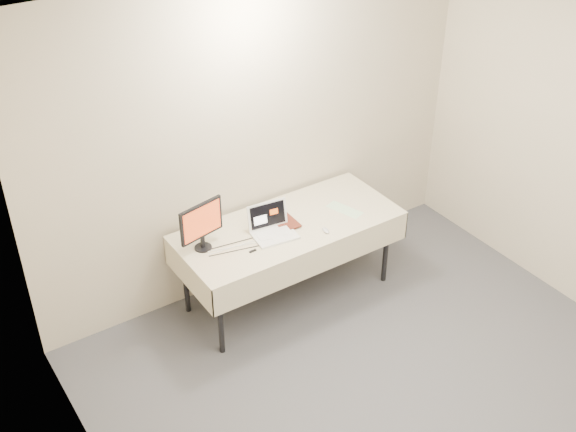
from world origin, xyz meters
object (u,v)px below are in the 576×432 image
monitor (201,223)px  book (277,215)px  table (289,230)px  laptop (272,227)px

monitor → book: (0.63, -0.07, -0.12)m
table → book: size_ratio=8.07×
table → book: book is taller
monitor → table: bearing=-18.6°
table → book: 0.21m
laptop → monitor: (-0.55, 0.12, 0.18)m
table → monitor: 0.80m
table → monitor: size_ratio=4.65×
table → monitor: monitor is taller
laptop → book: laptop is taller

